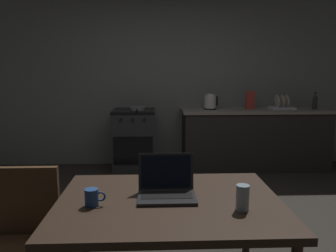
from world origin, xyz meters
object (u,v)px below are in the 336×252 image
object	(u,v)px
frying_pan	(137,108)
cereal_box	(250,100)
dining_table	(169,212)
laptop	(167,188)
chair	(23,234)
stove_oven	(134,140)
coffee_mug	(92,197)
drinking_glass	(243,198)
bottle	(315,101)
electric_kettle	(210,102)
dish_rack	(282,106)

from	to	relation	value
frying_pan	cereal_box	xyz separation A→B (m)	(1.64, 0.05, 0.11)
dining_table	laptop	bearing A→B (deg)	104.05
dining_table	chair	size ratio (longest dim) A/B	1.38
stove_oven	coffee_mug	world-z (taller)	stove_oven
dining_table	cereal_box	xyz separation A→B (m)	(1.33, 3.13, 0.33)
drinking_glass	bottle	bearing A→B (deg)	59.57
laptop	dining_table	bearing A→B (deg)	-78.62
cereal_box	drinking_glass	bearing A→B (deg)	-106.30
coffee_mug	drinking_glass	xyz separation A→B (m)	(0.77, -0.09, 0.02)
chair	stove_oven	bearing A→B (deg)	69.99
stove_oven	dining_table	distance (m)	3.14
dining_table	bottle	world-z (taller)	bottle
electric_kettle	drinking_glass	distance (m)	3.29
electric_kettle	stove_oven	bearing A→B (deg)	-179.87
dining_table	frying_pan	xyz separation A→B (m)	(-0.32, 3.08, 0.22)
coffee_mug	cereal_box	distance (m)	3.65
coffee_mug	laptop	bearing A→B (deg)	16.66
dining_table	cereal_box	bearing A→B (deg)	67.06
electric_kettle	coffee_mug	distance (m)	3.39
laptop	dish_rack	distance (m)	3.56
dining_table	chair	world-z (taller)	chair
coffee_mug	drinking_glass	bearing A→B (deg)	-6.52
frying_pan	bottle	bearing A→B (deg)	-0.43
dining_table	laptop	xyz separation A→B (m)	(-0.01, 0.05, 0.12)
drinking_glass	dining_table	bearing A→B (deg)	156.93
drinking_glass	dish_rack	world-z (taller)	dish_rack
bottle	cereal_box	size ratio (longest dim) A/B	0.95
dining_table	frying_pan	size ratio (longest dim) A/B	3.16
laptop	dish_rack	xyz separation A→B (m)	(1.80, 3.06, 0.13)
electric_kettle	cereal_box	xyz separation A→B (m)	(0.59, 0.02, 0.02)
coffee_mug	dish_rack	world-z (taller)	dish_rack
stove_oven	bottle	bearing A→B (deg)	-1.04
dining_table	coffee_mug	bearing A→B (deg)	-170.63
chair	cereal_box	bearing A→B (deg)	43.31
frying_pan	coffee_mug	bearing A→B (deg)	-91.64
laptop	drinking_glass	world-z (taller)	laptop
cereal_box	electric_kettle	bearing A→B (deg)	-178.06
laptop	coffee_mug	world-z (taller)	laptop
chair	drinking_glass	xyz separation A→B (m)	(1.22, -0.27, 0.31)
coffee_mug	chair	bearing A→B (deg)	157.88
chair	drinking_glass	bearing A→B (deg)	-23.36
stove_oven	bottle	size ratio (longest dim) A/B	3.55
chair	frying_pan	world-z (taller)	frying_pan
coffee_mug	drinking_glass	size ratio (longest dim) A/B	0.83
bottle	dish_rack	bearing A→B (deg)	173.87
drinking_glass	dish_rack	xyz separation A→B (m)	(1.43, 3.27, 0.11)
chair	frying_pan	distance (m)	3.04
dining_table	chair	bearing A→B (deg)	172.44
laptop	chair	bearing A→B (deg)	173.11
chair	dish_rack	world-z (taller)	dish_rack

